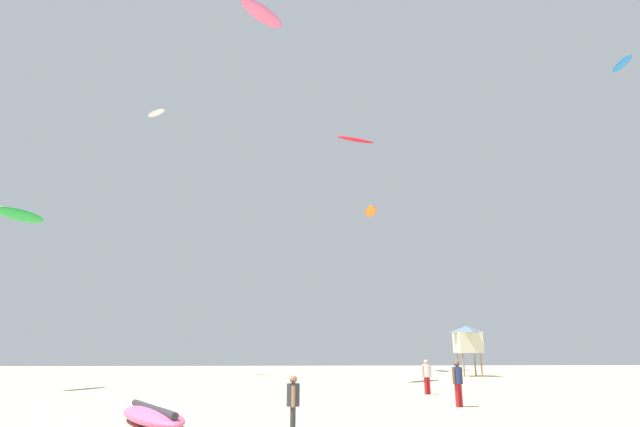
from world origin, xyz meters
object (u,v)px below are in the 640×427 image
at_px(person_foreground, 293,401).
at_px(kite_aloft_4, 356,140).
at_px(person_midground, 458,380).
at_px(kite_grounded_near, 152,415).
at_px(kite_aloft_0, 20,215).
at_px(kite_aloft_5, 262,14).
at_px(kite_aloft_3, 622,64).
at_px(person_left, 427,374).
at_px(kite_aloft_2, 156,113).
at_px(kite_aloft_1, 371,211).
at_px(lifeguard_tower, 468,339).

height_order(person_foreground, kite_aloft_4, kite_aloft_4).
bearing_deg(person_foreground, kite_aloft_4, -101.12).
relative_size(person_midground, kite_grounded_near, 0.37).
bearing_deg(kite_aloft_0, person_foreground, -42.87).
distance_m(person_foreground, kite_aloft_5, 32.64).
distance_m(kite_grounded_near, kite_aloft_0, 20.26).
relative_size(person_midground, kite_aloft_3, 0.86).
bearing_deg(person_left, person_midground, -23.93).
bearing_deg(person_foreground, kite_aloft_5, -82.55).
distance_m(kite_grounded_near, kite_aloft_2, 36.54).
distance_m(kite_aloft_1, kite_aloft_4, 8.39).
bearing_deg(kite_aloft_2, kite_aloft_1, 20.50).
height_order(kite_aloft_1, kite_aloft_3, kite_aloft_3).
xyz_separation_m(person_left, kite_aloft_3, (13.88, 0.56, 18.87)).
bearing_deg(person_foreground, person_left, -120.04).
height_order(person_left, lifeguard_tower, lifeguard_tower).
bearing_deg(person_left, kite_aloft_1, 155.33).
height_order(kite_grounded_near, kite_aloft_1, kite_aloft_1).
height_order(kite_aloft_0, kite_aloft_1, kite_aloft_1).
distance_m(kite_aloft_1, kite_aloft_2, 23.81).
height_order(person_foreground, lifeguard_tower, lifeguard_tower).
distance_m(kite_aloft_0, kite_aloft_5, 22.37).
xyz_separation_m(person_midground, kite_aloft_2, (-19.95, 22.29, 22.61)).
bearing_deg(kite_aloft_3, person_midground, -156.14).
bearing_deg(kite_aloft_0, kite_aloft_4, 43.01).
xyz_separation_m(kite_grounded_near, kite_aloft_5, (1.47, 16.58, 27.04)).
distance_m(person_left, kite_aloft_3, 23.43).
relative_size(person_left, kite_grounded_near, 0.36).
distance_m(kite_grounded_near, kite_aloft_5, 31.75).
relative_size(lifeguard_tower, kite_aloft_4, 0.89).
height_order(kite_aloft_0, kite_aloft_3, kite_aloft_3).
distance_m(lifeguard_tower, kite_aloft_4, 24.55).
bearing_deg(kite_aloft_3, person_foreground, -147.99).
bearing_deg(person_foreground, kite_aloft_3, -149.13).
distance_m(person_left, kite_grounded_near, 15.01).
distance_m(kite_grounded_near, kite_aloft_4, 43.61).
height_order(kite_grounded_near, kite_aloft_3, kite_aloft_3).
relative_size(kite_aloft_2, kite_aloft_5, 0.59).
bearing_deg(person_midground, kite_aloft_3, -100.18).
relative_size(kite_aloft_0, kite_aloft_3, 1.65).
xyz_separation_m(person_midground, kite_aloft_5, (-9.52, 12.25, 26.28)).
bearing_deg(lifeguard_tower, kite_aloft_2, 179.86).
distance_m(person_midground, kite_aloft_5, 30.51).
bearing_deg(kite_aloft_3, person_left, -177.70).
relative_size(person_left, kite_aloft_1, 0.38).
relative_size(person_foreground, kite_aloft_2, 0.66).
bearing_deg(kite_aloft_0, person_left, -7.20).
bearing_deg(lifeguard_tower, kite_grounded_near, -125.77).
relative_size(person_left, lifeguard_tower, 0.41).
relative_size(kite_aloft_1, kite_aloft_2, 1.88).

